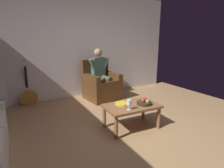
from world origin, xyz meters
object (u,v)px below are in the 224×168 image
at_px(person_seated, 101,72).
at_px(coffee_table, 132,109).
at_px(armchair, 101,85).
at_px(guitar, 28,96).
at_px(fruit_bowl, 144,103).
at_px(decorative_dish, 122,103).
at_px(wine_glass_near, 129,103).

xyz_separation_m(person_seated, coffee_table, (0.25, 1.75, -0.33)).
relative_size(armchair, coffee_table, 1.05).
bearing_deg(guitar, fruit_bowl, 127.60).
xyz_separation_m(fruit_bowl, decorative_dish, (0.33, -0.21, -0.02)).
xyz_separation_m(guitar, fruit_bowl, (-1.68, 2.18, 0.23)).
height_order(armchair, decorative_dish, armchair).
distance_m(person_seated, guitar, 1.81).
height_order(person_seated, guitar, person_seated).
relative_size(armchair, wine_glass_near, 6.02).
height_order(guitar, decorative_dish, guitar).
xyz_separation_m(coffee_table, decorative_dish, (0.12, -0.12, 0.08)).
xyz_separation_m(person_seated, fruit_bowl, (0.04, 1.83, -0.23)).
height_order(armchair, wine_glass_near, armchair).
bearing_deg(guitar, coffee_table, 125.06).
relative_size(guitar, decorative_dish, 4.48).
distance_m(person_seated, wine_glass_near, 1.95).
relative_size(person_seated, guitar, 1.22).
distance_m(coffee_table, decorative_dish, 0.19).
bearing_deg(wine_glass_near, decorative_dish, -97.93).
distance_m(coffee_table, fruit_bowl, 0.25).
bearing_deg(wine_glass_near, armchair, -102.23).
bearing_deg(wine_glass_near, person_seated, -102.25).
bearing_deg(decorative_dish, person_seated, -102.99).
bearing_deg(armchair, guitar, -17.45).
relative_size(armchair, decorative_dish, 4.28).
xyz_separation_m(coffee_table, wine_glass_near, (0.16, 0.16, 0.18)).
bearing_deg(wine_glass_near, fruit_bowl, -169.08).
relative_size(wine_glass_near, decorative_dish, 0.71).
bearing_deg(person_seated, coffee_table, 75.67).
bearing_deg(armchair, person_seated, 90.00).
xyz_separation_m(armchair, wine_glass_near, (0.41, 1.90, 0.19)).
distance_m(armchair, person_seated, 0.35).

